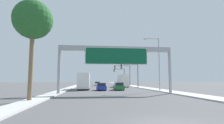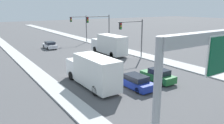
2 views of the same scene
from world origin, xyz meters
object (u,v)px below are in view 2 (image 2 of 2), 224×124
Objects in this scene: car_near_left at (158,76)px; car_far_right at (135,82)px; car_mid_left at (50,45)px; traffic_light_near_intersection at (135,32)px; truck_box_secondary at (93,71)px; traffic_light_far_intersection at (81,25)px; traffic_light_mid_block at (102,26)px; truck_box_primary at (109,45)px.

car_near_left is 0.89× the size of car_far_right.
car_mid_left is at bearing 90.00° from car_far_right.
traffic_light_near_intersection is (5.20, 10.54, 3.62)m from car_near_left.
car_far_right is 0.74× the size of traffic_light_near_intersection.
car_mid_left is at bearing 81.85° from truck_box_secondary.
car_mid_left is at bearing -159.64° from traffic_light_far_intersection.
traffic_light_near_intersection is 0.93× the size of traffic_light_mid_block.
truck_box_primary is at bearing 65.81° from car_far_right.
truck_box_secondary is (-3.50, -24.45, 1.06)m from car_mid_left.
truck_box_secondary is 30.51m from traffic_light_far_intersection.
traffic_light_mid_block reaches higher than car_mid_left.
car_mid_left is 0.89× the size of car_far_right.
car_mid_left is 27.46m from car_near_left.
traffic_light_far_intersection is (8.91, 3.31, 3.62)m from car_mid_left.
car_far_right is at bearing -178.84° from car_near_left.
car_far_right is at bearing -90.00° from car_mid_left.
traffic_light_mid_block is (8.59, 20.61, 3.96)m from car_far_right.
car_mid_left is 0.66× the size of traffic_light_far_intersection.
car_near_left is 31.22m from traffic_light_far_intersection.
traffic_light_mid_block reaches higher than truck_box_primary.
car_near_left is at bearing -103.91° from traffic_light_mid_block.
traffic_light_mid_block is at bearing 90.61° from traffic_light_near_intersection.
traffic_light_mid_block is at bearing 67.38° from car_far_right.
traffic_light_mid_block is (8.59, -6.69, 3.97)m from car_mid_left.
traffic_light_far_intersection is (8.91, 30.61, 3.61)m from car_far_right.
traffic_light_far_intersection is at bearing 89.39° from traffic_light_near_intersection.
truck_box_secondary is 1.34× the size of traffic_light_near_intersection.
traffic_light_mid_block reaches higher than car_far_right.
traffic_light_far_intersection reaches higher than truck_box_secondary.
car_far_right is 4.64m from truck_box_secondary.
car_far_right is 22.68m from traffic_light_mid_block.
car_mid_left is 0.66× the size of traffic_light_near_intersection.
car_far_right is (-3.50, -0.07, -0.02)m from car_near_left.
traffic_light_far_intersection is at bearing 65.91° from truck_box_secondary.
car_far_right is 0.55× the size of truck_box_secondary.
car_near_left is 21.52m from traffic_light_mid_block.
traffic_light_near_intersection is at bearing 32.46° from truck_box_secondary.
traffic_light_far_intersection reaches higher than car_near_left.
truck_box_secondary is at bearing -98.15° from car_mid_left.
truck_box_primary is 1.37× the size of traffic_light_near_intersection.
traffic_light_far_intersection reaches higher than truck_box_primary.
car_near_left is 0.66× the size of traffic_light_far_intersection.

